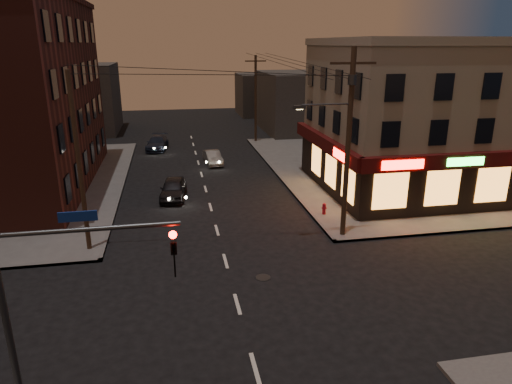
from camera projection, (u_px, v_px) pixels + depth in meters
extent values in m
plane|color=black|center=(237.00, 304.00, 18.87)|extent=(120.00, 120.00, 0.00)
cube|color=#514F4C|center=(409.00, 166.00, 39.78)|extent=(24.00, 28.00, 0.15)
cube|color=gray|center=(429.00, 119.00, 32.72)|extent=(15.00, 12.00, 10.00)
cube|color=gray|center=(438.00, 42.00, 31.09)|extent=(15.20, 12.20, 0.50)
cube|color=black|center=(475.00, 187.00, 28.18)|extent=(15.12, 0.25, 3.40)
cube|color=black|center=(328.00, 168.00, 32.42)|extent=(0.25, 12.12, 3.40)
cube|color=#3F0A0A|center=(482.00, 160.00, 27.34)|extent=(15.60, 0.50, 0.90)
cube|color=#3F0A0A|center=(325.00, 143.00, 31.81)|extent=(0.50, 12.60, 0.90)
cube|color=#FF140C|center=(403.00, 165.00, 26.15)|extent=(2.60, 0.06, 0.55)
cube|color=#26FF3F|center=(466.00, 162.00, 26.86)|extent=(2.40, 0.06, 0.50)
cube|color=#FF140C|center=(341.00, 156.00, 28.21)|extent=(0.06, 2.60, 0.55)
cube|color=#FF9938|center=(468.00, 186.00, 27.90)|extent=(12.40, 0.08, 2.20)
cube|color=#FF9938|center=(331.00, 170.00, 31.43)|extent=(0.08, 8.40, 2.20)
cube|color=#3F3D3A|center=(304.00, 102.00, 55.76)|extent=(10.00, 12.00, 7.00)
cube|color=#3F3D3A|center=(78.00, 99.00, 54.57)|extent=(9.00, 10.00, 8.00)
cube|color=#3F3D3A|center=(265.00, 94.00, 68.64)|extent=(8.00, 8.00, 6.00)
cylinder|color=#382619|center=(348.00, 146.00, 23.90)|extent=(0.28, 0.28, 10.00)
cube|color=#382619|center=(353.00, 63.00, 22.59)|extent=(2.40, 0.12, 0.12)
cylinder|color=#333538|center=(352.00, 80.00, 22.84)|extent=(0.44, 0.44, 0.50)
cylinder|color=#333538|center=(326.00, 104.00, 22.98)|extent=(2.60, 0.10, 0.10)
cube|color=#333538|center=(300.00, 107.00, 22.77)|extent=(0.60, 0.25, 0.18)
cube|color=#FFD88C|center=(299.00, 109.00, 22.80)|extent=(0.35, 0.15, 0.04)
cylinder|color=#382619|center=(256.00, 99.00, 48.53)|extent=(0.26, 0.26, 9.00)
cylinder|color=#382619|center=(79.00, 164.00, 22.30)|extent=(0.24, 0.24, 9.00)
cylinder|color=#333538|center=(10.00, 338.00, 11.48)|extent=(0.18, 0.18, 6.40)
cylinder|color=#333538|center=(88.00, 229.00, 11.00)|extent=(4.40, 0.12, 0.12)
imported|color=black|center=(173.00, 242.00, 11.51)|extent=(0.16, 0.20, 1.00)
sphere|color=#FF0C05|center=(173.00, 235.00, 11.32)|extent=(0.20, 0.20, 0.20)
cube|color=navy|center=(78.00, 216.00, 10.86)|extent=(0.90, 0.05, 0.25)
imported|color=black|center=(173.00, 189.00, 31.62)|extent=(2.12, 4.27, 1.40)
imported|color=#64615D|center=(213.00, 158.00, 40.63)|extent=(1.61, 3.72, 1.19)
imported|color=#192132|center=(157.00, 143.00, 46.19)|extent=(2.45, 4.83, 1.34)
cylinder|color=maroon|center=(324.00, 210.00, 28.33)|extent=(0.27, 0.27, 0.58)
sphere|color=maroon|center=(324.00, 205.00, 28.23)|extent=(0.23, 0.23, 0.23)
cylinder|color=maroon|center=(324.00, 208.00, 28.29)|extent=(0.33, 0.21, 0.12)
cylinder|color=maroon|center=(324.00, 208.00, 28.29)|extent=(0.21, 0.33, 0.12)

